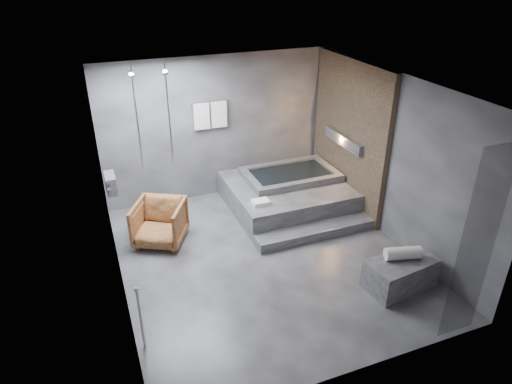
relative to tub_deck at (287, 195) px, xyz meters
name	(u,v)px	position (x,y,z in m)	size (l,w,h in m)	color
room	(285,151)	(-0.65, -1.21, 1.48)	(5.00, 5.04, 2.82)	#2D2E30
tub_deck	(287,195)	(0.00, 0.00, 0.00)	(2.20, 2.00, 0.50)	#333335
tub_step	(315,232)	(0.00, -1.18, -0.16)	(2.20, 0.36, 0.18)	#333335
concrete_bench	(400,273)	(0.52, -2.84, -0.02)	(1.02, 0.56, 0.46)	#363638
driftwood_chair	(160,223)	(-2.54, -0.35, 0.12)	(0.79, 0.82, 0.74)	#4E2913
rolled_towel	(403,253)	(0.55, -2.79, 0.30)	(0.19, 0.19, 0.52)	white
deck_towel	(261,202)	(-0.80, -0.59, 0.29)	(0.30, 0.22, 0.08)	white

